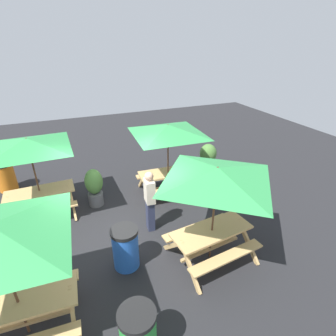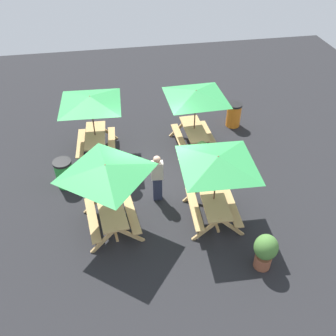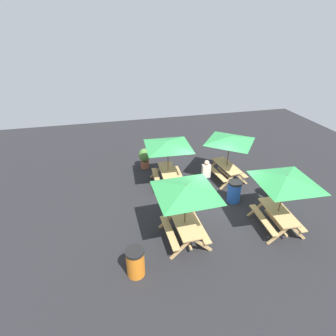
% 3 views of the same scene
% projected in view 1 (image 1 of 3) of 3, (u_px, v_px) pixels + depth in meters
% --- Properties ---
extents(ground_plane, '(24.00, 24.00, 0.00)m').
position_uv_depth(ground_plane, '(120.00, 235.00, 6.70)').
color(ground_plane, '#232326').
rests_on(ground_plane, ground).
extents(picnic_table_0, '(2.83, 2.83, 2.34)m').
position_uv_depth(picnic_table_0, '(29.00, 150.00, 6.66)').
color(picnic_table_0, tan).
rests_on(picnic_table_0, ground).
extents(picnic_table_1, '(2.83, 2.83, 2.34)m').
position_uv_depth(picnic_table_1, '(168.00, 135.00, 7.68)').
color(picnic_table_1, tan).
rests_on(picnic_table_1, ground).
extents(picnic_table_2, '(2.21, 2.21, 2.34)m').
position_uv_depth(picnic_table_2, '(217.00, 181.00, 5.19)').
color(picnic_table_2, tan).
rests_on(picnic_table_2, ground).
extents(trash_bin_blue, '(0.59, 0.59, 0.98)m').
position_uv_depth(trash_bin_blue, '(126.00, 248.00, 5.63)').
color(trash_bin_blue, blue).
rests_on(trash_bin_blue, ground).
extents(trash_bin_orange, '(0.59, 0.59, 0.98)m').
position_uv_depth(trash_bin_orange, '(6.00, 177.00, 8.52)').
color(trash_bin_orange, orange).
rests_on(trash_bin_orange, ground).
extents(trash_bin_green, '(0.59, 0.59, 0.98)m').
position_uv_depth(trash_bin_green, '(138.00, 334.00, 3.98)').
color(trash_bin_green, green).
rests_on(trash_bin_green, ground).
extents(potted_plant_0, '(0.52, 0.52, 1.17)m').
position_uv_depth(potted_plant_0, '(94.00, 186.00, 7.69)').
color(potted_plant_0, '#59595B').
rests_on(potted_plant_0, ground).
extents(potted_plant_1, '(0.61, 0.61, 1.11)m').
position_uv_depth(potted_plant_1, '(208.00, 157.00, 9.62)').
color(potted_plant_1, '#935138').
rests_on(potted_plant_1, ground).
extents(person_standing, '(0.25, 0.38, 1.67)m').
position_uv_depth(person_standing, '(150.00, 200.00, 6.58)').
color(person_standing, '#2D334C').
rests_on(person_standing, ground).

